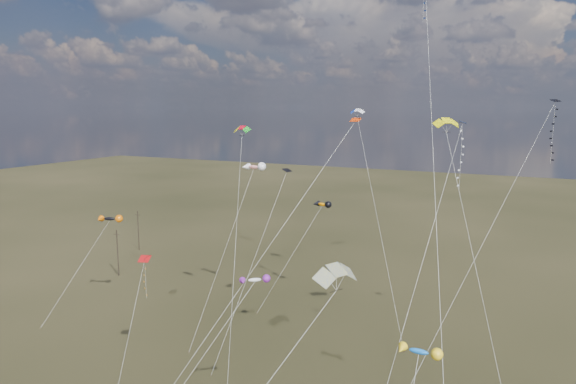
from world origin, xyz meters
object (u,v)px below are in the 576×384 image
at_px(utility_pole_far, 138,230).
at_px(novelty_black_orange, 109,219).
at_px(utility_pole_near, 118,252).
at_px(parafoil_yellow, 447,121).
at_px(diamond_black_high, 545,145).

relative_size(utility_pole_far, novelty_black_orange, 0.60).
height_order(utility_pole_near, parafoil_yellow, parafoil_yellow).
bearing_deg(novelty_black_orange, utility_pole_near, 130.97).
bearing_deg(parafoil_yellow, utility_pole_far, 161.29).
xyz_separation_m(utility_pole_far, novelty_black_orange, (16.84, -24.18, 8.67)).
bearing_deg(utility_pole_far, diamond_black_high, -14.62).
relative_size(utility_pole_near, utility_pole_far, 1.00).
height_order(utility_pole_near, diamond_black_high, diamond_black_high).
bearing_deg(novelty_black_orange, parafoil_yellow, 3.91).
xyz_separation_m(diamond_black_high, novelty_black_orange, (-54.87, -5.47, -11.91)).
relative_size(utility_pole_far, diamond_black_high, 0.27).
xyz_separation_m(utility_pole_near, diamond_black_high, (63.71, -4.71, 20.58)).
distance_m(utility_pole_near, diamond_black_high, 67.12).
distance_m(utility_pole_near, utility_pole_far, 16.12).
bearing_deg(utility_pole_far, novelty_black_orange, -55.15).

